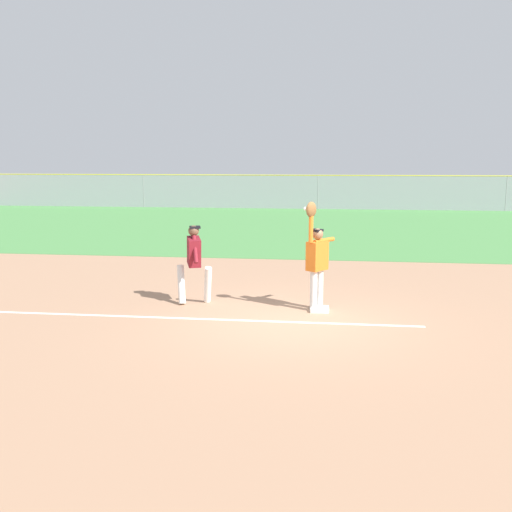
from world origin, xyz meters
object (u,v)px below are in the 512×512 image
(parked_car_red, at_px, (234,195))
(fielder, at_px, (317,257))
(parked_car_black, at_px, (308,195))
(parked_car_silver, at_px, (461,197))
(first_base, at_px, (320,309))
(baseball, at_px, (305,209))
(parked_car_blue, at_px, (168,195))
(runner, at_px, (194,259))
(parked_car_white, at_px, (376,196))

(parked_car_red, bearing_deg, fielder, -80.64)
(parked_car_black, height_order, parked_car_silver, same)
(first_base, height_order, parked_car_red, parked_car_red)
(fielder, height_order, baseball, fielder)
(first_base, relative_size, parked_car_silver, 0.08)
(first_base, xyz_separation_m, parked_car_blue, (-10.89, 27.19, 0.63))
(runner, bearing_deg, parked_car_white, 57.76)
(parked_car_blue, xyz_separation_m, parked_car_white, (14.13, 0.38, 0.00))
(baseball, bearing_deg, runner, 169.90)
(first_base, bearing_deg, baseball, -159.81)
(runner, height_order, parked_car_blue, runner)
(baseball, bearing_deg, fielder, 39.99)
(parked_car_white, bearing_deg, fielder, -91.75)
(parked_car_blue, relative_size, parked_car_black, 1.04)
(parked_car_red, xyz_separation_m, parked_car_black, (5.07, -0.02, 0.00))
(first_base, bearing_deg, parked_car_red, 102.86)
(first_base, relative_size, baseball, 5.14)
(parked_car_blue, xyz_separation_m, parked_car_silver, (19.55, 0.34, 0.00))
(fielder, height_order, runner, fielder)
(first_base, distance_m, parked_car_red, 28.49)
(first_base, xyz_separation_m, parked_car_black, (-1.27, 27.75, 0.63))
(fielder, relative_size, parked_car_silver, 0.51)
(fielder, relative_size, parked_car_red, 0.51)
(fielder, height_order, parked_car_black, fielder)
(baseball, distance_m, parked_car_blue, 29.32)
(runner, height_order, parked_car_black, runner)
(parked_car_blue, distance_m, parked_car_red, 4.58)
(first_base, distance_m, fielder, 1.09)
(parked_car_black, xyz_separation_m, parked_car_white, (4.52, -0.18, 0.00))
(parked_car_red, height_order, parked_car_silver, same)
(parked_car_red, distance_m, parked_car_black, 5.07)
(parked_car_white, bearing_deg, runner, -97.20)
(parked_car_silver, bearing_deg, parked_car_red, 176.04)
(parked_car_blue, bearing_deg, parked_car_silver, 7.44)
(parked_car_black, xyz_separation_m, parked_car_silver, (9.93, -0.22, 0.00))
(parked_car_silver, bearing_deg, fielder, -110.72)
(first_base, distance_m, parked_car_silver, 28.87)
(first_base, distance_m, parked_car_white, 27.77)
(baseball, xyz_separation_m, parked_car_blue, (-10.57, 27.31, -1.47))
(first_base, relative_size, parked_car_red, 0.08)
(first_base, relative_size, fielder, 0.17)
(parked_car_blue, height_order, parked_car_silver, same)
(baseball, height_order, parked_car_red, baseball)
(baseball, relative_size, parked_car_black, 0.02)
(runner, xyz_separation_m, parked_car_red, (-3.62, 27.46, -0.32))
(runner, height_order, baseball, baseball)
(baseball, distance_m, parked_car_black, 27.92)
(parked_car_blue, xyz_separation_m, parked_car_black, (9.62, 0.56, 0.00))
(runner, xyz_separation_m, parked_car_blue, (-8.16, 26.88, -0.32))
(fielder, relative_size, parked_car_black, 0.52)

